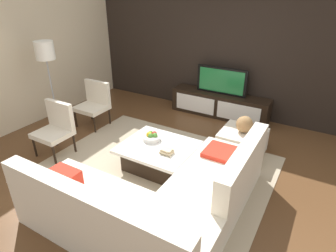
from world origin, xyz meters
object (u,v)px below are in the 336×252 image
(floor_lamp, at_px, (46,56))
(accent_chair_far, at_px, (94,101))
(accent_chair_near, at_px, (56,126))
(television, at_px, (222,81))
(coffee_table, at_px, (158,156))
(decorative_ball, at_px, (244,124))
(media_console, at_px, (219,105))
(sectional_couch, at_px, (159,201))
(ottoman, at_px, (242,142))
(book_stack, at_px, (167,151))
(fruit_bowl, at_px, (152,137))

(floor_lamp, distance_m, accent_chair_far, 1.18)
(accent_chair_near, bearing_deg, floor_lamp, 142.97)
(television, distance_m, coffee_table, 2.37)
(decorative_ball, bearing_deg, media_console, 125.33)
(decorative_ball, bearing_deg, sectional_couch, -100.85)
(floor_lamp, bearing_deg, decorative_ball, 14.61)
(media_console, height_order, decorative_ball, decorative_ball)
(ottoman, relative_size, decorative_ball, 2.58)
(television, xyz_separation_m, book_stack, (0.12, -2.42, -0.37))
(floor_lamp, relative_size, book_stack, 8.96)
(television, relative_size, book_stack, 5.64)
(media_console, xyz_separation_m, decorative_ball, (0.89, -1.25, 0.29))
(floor_lamp, xyz_separation_m, book_stack, (2.65, -0.28, -1.00))
(sectional_couch, bearing_deg, accent_chair_near, 167.78)
(media_console, distance_m, ottoman, 1.53)
(ottoman, height_order, fruit_bowl, fruit_bowl)
(sectional_couch, bearing_deg, coffee_table, 122.54)
(accent_chair_far, bearing_deg, ottoman, 6.69)
(accent_chair_near, height_order, fruit_bowl, accent_chair_near)
(television, relative_size, sectional_couch, 0.44)
(coffee_table, distance_m, floor_lamp, 2.72)
(television, bearing_deg, coffee_table, -92.49)
(ottoman, relative_size, fruit_bowl, 2.50)
(accent_chair_near, distance_m, book_stack, 1.92)
(television, xyz_separation_m, accent_chair_far, (-1.99, -1.63, -0.29))
(coffee_table, distance_m, book_stack, 0.33)
(television, distance_m, fruit_bowl, 2.24)
(book_stack, bearing_deg, decorative_ball, 56.95)
(ottoman, xyz_separation_m, book_stack, (-0.76, -1.17, 0.21))
(media_console, bearing_deg, fruit_bowl, -97.30)
(coffee_table, relative_size, fruit_bowl, 3.83)
(ottoman, bearing_deg, television, 125.32)
(floor_lamp, bearing_deg, ottoman, 14.61)
(decorative_ball, bearing_deg, ottoman, 0.00)
(ottoman, bearing_deg, media_console, 125.33)
(sectional_couch, xyz_separation_m, decorative_ball, (0.38, 1.99, 0.24))
(media_console, xyz_separation_m, accent_chair_far, (-1.99, -1.63, 0.24))
(media_console, relative_size, ottoman, 2.95)
(decorative_ball, distance_m, book_stack, 1.40)
(ottoman, xyz_separation_m, decorative_ball, (0.00, 0.00, 0.34))
(floor_lamp, bearing_deg, media_console, 40.26)
(floor_lamp, bearing_deg, book_stack, -6.05)
(sectional_couch, distance_m, decorative_ball, 2.04)
(television, relative_size, fruit_bowl, 3.76)
(accent_chair_near, bearing_deg, decorative_ball, 31.56)
(sectional_couch, height_order, accent_chair_near, accent_chair_near)
(book_stack, bearing_deg, sectional_couch, -65.32)
(coffee_table, xyz_separation_m, fruit_bowl, (-0.18, 0.10, 0.23))
(floor_lamp, bearing_deg, fruit_bowl, -1.41)
(sectional_couch, bearing_deg, fruit_bowl, 126.76)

